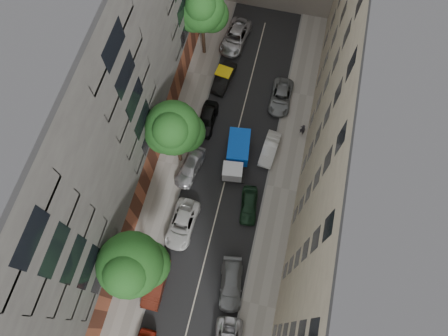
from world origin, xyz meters
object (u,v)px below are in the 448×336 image
(car_left_6, at_px, (235,37))
(car_right_4, at_px, (281,97))
(car_right_2, at_px, (249,205))
(lamp_post, at_px, (140,254))
(car_right_1, at_px, (231,285))
(pedestrian, at_px, (303,129))
(car_left_5, at_px, (224,78))
(tarp_truck, at_px, (237,155))
(car_left_4, at_px, (207,119))
(car_left_1, at_px, (156,283))
(tree_mid, at_px, (174,130))
(car_left_3, at_px, (190,168))
(tree_far, at_px, (202,10))
(car_right_3, at_px, (270,149))
(car_left_2, at_px, (182,224))
(tree_near, at_px, (132,267))

(car_left_6, bearing_deg, car_right_4, -38.96)
(car_right_2, height_order, lamp_post, lamp_post)
(car_right_1, height_order, pedestrian, pedestrian)
(car_left_5, relative_size, car_right_4, 0.91)
(car_right_2, bearing_deg, tarp_truck, 108.46)
(car_left_4, distance_m, car_right_2, 10.06)
(car_left_1, distance_m, car_right_1, 6.55)
(tarp_truck, bearing_deg, car_right_4, 62.11)
(car_left_4, height_order, car_right_1, car_left_4)
(tree_mid, height_order, pedestrian, tree_mid)
(lamp_post, bearing_deg, car_left_5, 84.06)
(car_left_1, relative_size, car_right_1, 0.96)
(car_left_3, distance_m, car_left_4, 5.61)
(car_left_5, relative_size, tree_far, 0.46)
(car_left_6, distance_m, car_right_1, 26.92)
(pedestrian, bearing_deg, car_left_5, -1.79)
(car_left_3, bearing_deg, car_right_3, 37.37)
(tarp_truck, height_order, car_left_2, tarp_truck)
(car_right_3, xyz_separation_m, lamp_post, (-8.54, -13.38, 3.26))
(car_left_4, xyz_separation_m, car_left_6, (0.50, 10.95, 0.03))
(car_right_3, bearing_deg, tree_mid, -154.68)
(car_right_2, distance_m, tree_mid, 10.04)
(car_right_1, xyz_separation_m, tree_far, (-8.54, 23.88, 5.80))
(car_left_4, distance_m, tree_near, 17.57)
(car_left_2, relative_size, lamp_post, 0.81)
(car_left_4, distance_m, tree_mid, 7.67)
(tarp_truck, height_order, car_right_2, tarp_truck)
(car_left_2, relative_size, car_right_1, 1.06)
(car_left_5, height_order, car_right_2, car_left_5)
(tarp_truck, relative_size, car_left_2, 1.07)
(car_left_1, distance_m, car_right_2, 10.88)
(tree_mid, bearing_deg, car_right_3, 20.04)
(car_left_3, relative_size, tree_mid, 0.48)
(car_left_5, distance_m, car_right_1, 21.47)
(tree_near, xyz_separation_m, pedestrian, (10.95, 17.47, -5.65))
(car_right_3, relative_size, tree_far, 0.43)
(car_left_6, distance_m, car_right_3, 14.26)
(car_right_2, bearing_deg, tree_far, 109.93)
(car_left_5, height_order, tree_near, tree_near)
(car_left_2, xyz_separation_m, car_left_4, (-0.50, 11.20, 0.04))
(car_left_2, bearing_deg, car_left_4, 95.16)
(car_left_1, height_order, tree_far, tree_far)
(car_left_1, distance_m, car_right_4, 22.39)
(car_left_1, xyz_separation_m, lamp_post, (-1.34, 1.62, 3.18))
(car_right_1, relative_size, tree_far, 0.50)
(tree_near, distance_m, lamp_post, 3.02)
(car_left_6, bearing_deg, lamp_post, -87.98)
(lamp_post, relative_size, pedestrian, 3.78)
(car_left_3, bearing_deg, car_left_4, 96.59)
(car_left_1, xyz_separation_m, car_right_2, (6.40, 8.80, -0.08))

